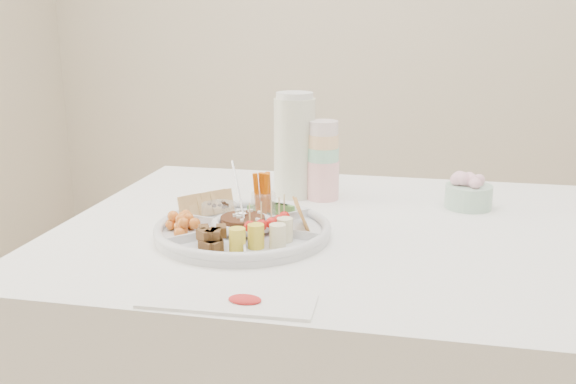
# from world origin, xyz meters

# --- Properties ---
(dining_table) EXTENTS (1.52, 1.02, 0.76)m
(dining_table) POSITION_xyz_m (0.00, 0.00, 0.38)
(dining_table) COLOR white
(dining_table) RESTS_ON floor
(party_tray) EXTENTS (0.45, 0.45, 0.04)m
(party_tray) POSITION_xyz_m (-0.32, -0.12, 0.78)
(party_tray) COLOR silver
(party_tray) RESTS_ON dining_table
(bean_dip) EXTENTS (0.12, 0.12, 0.04)m
(bean_dip) POSITION_xyz_m (-0.32, -0.12, 0.79)
(bean_dip) COLOR #4D301B
(bean_dip) RESTS_ON party_tray
(tortillas) EXTENTS (0.12, 0.12, 0.06)m
(tortillas) POSITION_xyz_m (-0.20, -0.08, 0.80)
(tortillas) COLOR olive
(tortillas) RESTS_ON party_tray
(carrot_cucumber) EXTENTS (0.13, 0.13, 0.10)m
(carrot_cucumber) POSITION_xyz_m (-0.29, 0.01, 0.82)
(carrot_cucumber) COLOR #CD5400
(carrot_cucumber) RESTS_ON party_tray
(pita_raisins) EXTENTS (0.13, 0.13, 0.06)m
(pita_raisins) POSITION_xyz_m (-0.42, -0.03, 0.80)
(pita_raisins) COLOR tan
(pita_raisins) RESTS_ON party_tray
(cherries) EXTENTS (0.13, 0.13, 0.04)m
(cherries) POSITION_xyz_m (-0.44, -0.15, 0.79)
(cherries) COLOR #D75F21
(cherries) RESTS_ON party_tray
(granola_chunks) EXTENTS (0.11, 0.11, 0.04)m
(granola_chunks) POSITION_xyz_m (-0.35, -0.24, 0.79)
(granola_chunks) COLOR #3D250F
(granola_chunks) RESTS_ON party_tray
(banana_tomato) EXTENTS (0.13, 0.13, 0.09)m
(banana_tomato) POSITION_xyz_m (-0.22, -0.20, 0.82)
(banana_tomato) COLOR #DDCF5F
(banana_tomato) RESTS_ON party_tray
(cup_stack) EXTENTS (0.10, 0.10, 0.23)m
(cup_stack) POSITION_xyz_m (-0.20, 0.23, 0.88)
(cup_stack) COLOR #B3BEB1
(cup_stack) RESTS_ON dining_table
(thermos) EXTENTS (0.11, 0.11, 0.28)m
(thermos) POSITION_xyz_m (-0.28, 0.24, 0.90)
(thermos) COLOR beige
(thermos) RESTS_ON dining_table
(flower_bowl) EXTENTS (0.14, 0.14, 0.09)m
(flower_bowl) POSITION_xyz_m (0.18, 0.22, 0.80)
(flower_bowl) COLOR #96C7B1
(flower_bowl) RESTS_ON dining_table
(placemat) EXTENTS (0.30, 0.11, 0.01)m
(placemat) POSITION_xyz_m (-0.25, -0.45, 0.76)
(placemat) COLOR white
(placemat) RESTS_ON dining_table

